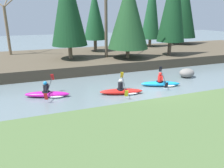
# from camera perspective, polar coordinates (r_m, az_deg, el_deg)

# --- Properties ---
(ground_plane) EXTENTS (90.00, 90.00, 0.00)m
(ground_plane) POSITION_cam_1_polar(r_m,az_deg,el_deg) (13.97, 10.12, -2.81)
(ground_plane) COLOR slate
(riverbank_far) EXTENTS (44.00, 10.27, 0.85)m
(riverbank_far) POSITION_cam_1_polar(r_m,az_deg,el_deg) (23.30, -3.16, 6.88)
(riverbank_far) COLOR #4C4233
(riverbank_far) RESTS_ON ground
(conifer_tree_far_left) EXTENTS (3.23, 3.23, 8.57)m
(conifer_tree_far_left) POSITION_cam_1_polar(r_m,az_deg,el_deg) (20.67, -11.55, 20.00)
(conifer_tree_far_left) COLOR #7A664C
(conifer_tree_far_left) RESTS_ON riverbank_far
(conifer_tree_left) EXTENTS (2.45, 2.45, 6.62)m
(conifer_tree_left) POSITION_cam_1_polar(r_m,az_deg,el_deg) (24.64, -4.56, 17.68)
(conifer_tree_left) COLOR brown
(conifer_tree_left) RESTS_ON riverbank_far
(conifer_tree_mid_left) EXTENTS (3.77, 3.77, 7.16)m
(conifer_tree_mid_left) POSITION_cam_1_polar(r_m,az_deg,el_deg) (20.76, 4.35, 17.87)
(conifer_tree_mid_left) COLOR #7A664C
(conifer_tree_mid_left) RESTS_ON riverbank_far
(conifer_tree_centre) EXTENTS (2.72, 2.72, 9.24)m
(conifer_tree_centre) POSITION_cam_1_polar(r_m,az_deg,el_deg) (22.98, 15.74, 20.44)
(conifer_tree_centre) COLOR brown
(conifer_tree_centre) RESTS_ON riverbank_far
(conifer_tree_mid_right) EXTENTS (2.34, 2.34, 8.79)m
(conifer_tree_mid_right) POSITION_cam_1_polar(r_m,az_deg,el_deg) (28.72, 10.34, 19.34)
(conifer_tree_mid_right) COLOR brown
(conifer_tree_mid_right) RESTS_ON riverbank_far
(conifer_tree_right) EXTENTS (3.72, 3.72, 8.38)m
(conifer_tree_right) POSITION_cam_1_polar(r_m,az_deg,el_deg) (32.19, 18.27, 18.16)
(conifer_tree_right) COLOR #7A664C
(conifer_tree_right) RESTS_ON riverbank_far
(bare_tree_upstream) EXTENTS (3.50, 3.46, 6.35)m
(bare_tree_upstream) POSITION_cam_1_polar(r_m,az_deg,el_deg) (24.71, -25.79, 13.81)
(bare_tree_upstream) COLOR #7A664C
(bare_tree_upstream) RESTS_ON riverbank_far
(bare_tree_mid_upstream) EXTENTS (4.31, 4.26, 7.88)m
(bare_tree_mid_upstream) POSITION_cam_1_polar(r_m,az_deg,el_deg) (21.08, -1.57, 17.04)
(bare_tree_mid_upstream) COLOR brown
(bare_tree_mid_upstream) RESTS_ON riverbank_far
(kayaker_lead) EXTENTS (2.75, 2.01, 1.20)m
(kayaker_lead) POSITION_cam_1_polar(r_m,az_deg,el_deg) (15.76, 12.91, 0.17)
(kayaker_lead) COLOR #1993D6
(kayaker_lead) RESTS_ON ground
(kayaker_middle) EXTENTS (2.78, 2.04, 1.20)m
(kayaker_middle) POSITION_cam_1_polar(r_m,az_deg,el_deg) (13.86, 2.88, -1.84)
(kayaker_middle) COLOR red
(kayaker_middle) RESTS_ON ground
(kayaker_trailing) EXTENTS (2.75, 2.02, 1.20)m
(kayaker_trailing) POSITION_cam_1_polar(r_m,az_deg,el_deg) (13.92, -16.14, -2.48)
(kayaker_trailing) COLOR #C61999
(kayaker_trailing) RESTS_ON ground
(boulder_midstream) EXTENTS (1.25, 0.98, 0.71)m
(boulder_midstream) POSITION_cam_1_polar(r_m,az_deg,el_deg) (18.46, 18.96, 2.75)
(boulder_midstream) COLOR gray
(boulder_midstream) RESTS_ON ground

